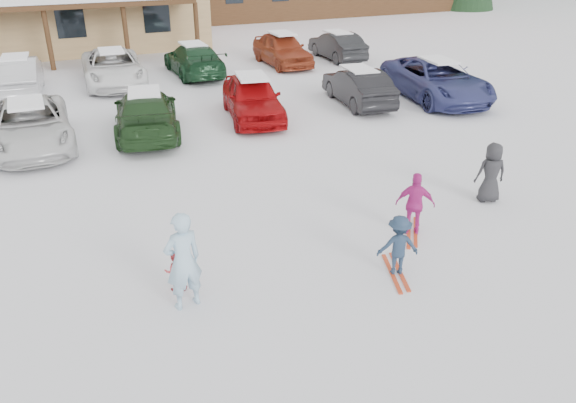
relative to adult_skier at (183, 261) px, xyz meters
name	(u,v)px	position (x,y,z in m)	size (l,w,h in m)	color
ground	(294,269)	(2.26, 0.35, -0.94)	(160.00, 160.00, 0.00)	white
adult_skier	(183,261)	(0.00, 0.00, 0.00)	(0.68, 0.45, 1.87)	#9BC1D9
toddler_red	(175,271)	(-0.06, 0.57, -0.53)	(0.40, 0.31, 0.81)	#CD3D41
child_navy	(398,246)	(4.06, -0.58, -0.31)	(0.81, 0.47, 1.25)	#1E3047
skis_child_navy	(396,272)	(4.06, -0.58, -0.92)	(0.20, 1.40, 0.03)	#BE3B1B
child_magenta	(415,204)	(5.30, 0.66, -0.21)	(0.85, 0.35, 1.45)	#BF2585
skis_child_magenta	(412,232)	(5.30, 0.66, -0.92)	(0.20, 1.40, 0.03)	#BE3B1B
bystander_dark	(491,173)	(7.98, 1.34, -0.18)	(0.74, 0.48, 1.52)	#262629
parked_car_2	(30,125)	(-2.39, 9.98, -0.23)	(2.35, 5.10, 1.42)	silver
parked_car_3	(146,113)	(1.12, 9.79, -0.22)	(2.01, 4.94, 1.43)	#1E3B1B
parked_car_4	(252,98)	(4.91, 10.07, -0.17)	(1.81, 4.49, 1.53)	#A3090C
parked_car_5	(358,87)	(9.27, 10.19, -0.25)	(1.46, 4.19, 1.38)	black
parked_car_6	(436,80)	(12.48, 9.62, -0.15)	(2.60, 5.63, 1.56)	navy
parked_car_9	(19,76)	(-2.74, 16.78, -0.16)	(1.65, 4.72, 1.56)	#B8B9BD
parked_car_10	(113,68)	(1.02, 17.04, -0.19)	(2.46, 5.33, 1.48)	white
parked_car_11	(194,60)	(4.68, 17.41, -0.22)	(2.01, 4.94, 1.43)	#173D21
parked_car_12	(282,49)	(9.29, 17.84, -0.15)	(1.84, 4.58, 1.56)	#97381D
parked_car_13	(337,46)	(12.45, 18.01, -0.24)	(1.47, 4.20, 1.38)	black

